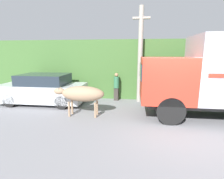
# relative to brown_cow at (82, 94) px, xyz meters

# --- Properties ---
(ground_plane) EXTENTS (60.00, 60.00, 0.00)m
(ground_plane) POSITION_rel_brown_cow_xyz_m (3.64, -1.00, -0.95)
(ground_plane) COLOR gray
(hillside_embankment) EXTENTS (32.00, 5.24, 3.40)m
(hillside_embankment) POSITION_rel_brown_cow_xyz_m (3.64, 5.62, 0.75)
(hillside_embankment) COLOR #426B33
(hillside_embankment) RESTS_ON ground_plane
(building_backdrop) EXTENTS (6.45, 2.70, 3.32)m
(building_backdrop) POSITION_rel_brown_cow_xyz_m (-0.53, 4.52, 0.72)
(building_backdrop) COLOR #8CC69E
(building_backdrop) RESTS_ON ground_plane
(brown_cow) EXTENTS (2.19, 0.66, 1.29)m
(brown_cow) POSITION_rel_brown_cow_xyz_m (0.00, 0.00, 0.00)
(brown_cow) COLOR #9E7F60
(brown_cow) RESTS_ON ground_plane
(parked_suv) EXTENTS (4.38, 1.84, 1.57)m
(parked_suv) POSITION_rel_brown_cow_xyz_m (-2.57, 1.53, -0.19)
(parked_suv) COLOR silver
(parked_suv) RESTS_ON ground_plane
(pedestrian_on_hill) EXTENTS (0.36, 0.36, 1.57)m
(pedestrian_on_hill) POSITION_rel_brown_cow_xyz_m (1.20, 2.65, -0.08)
(pedestrian_on_hill) COLOR #38332D
(pedestrian_on_hill) RESTS_ON ground_plane
(utility_pole) EXTENTS (0.90, 0.25, 5.00)m
(utility_pole) POSITION_rel_brown_cow_xyz_m (2.46, 2.62, 1.65)
(utility_pole) COLOR #9E998E
(utility_pole) RESTS_ON ground_plane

